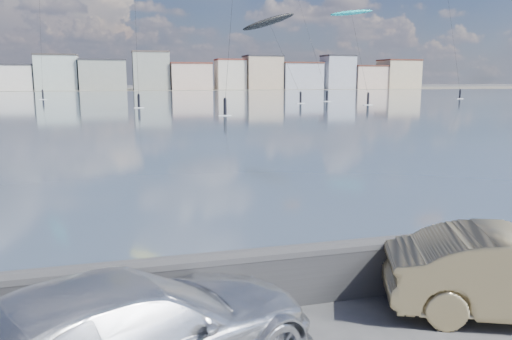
% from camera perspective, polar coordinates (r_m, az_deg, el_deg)
% --- Properties ---
extents(bay_water, '(500.00, 177.00, 0.00)m').
position_cam_1_polar(bay_water, '(96.76, -14.66, 7.68)').
color(bay_water, '#3E5061').
rests_on(bay_water, ground).
extents(far_shore_strip, '(500.00, 60.00, 0.00)m').
position_cam_1_polar(far_shore_strip, '(205.21, -15.20, 8.89)').
color(far_shore_strip, '#4C473D').
rests_on(far_shore_strip, ground).
extents(seawall, '(400.00, 0.36, 1.08)m').
position_cam_1_polar(seawall, '(8.69, -4.17, -12.40)').
color(seawall, '#28282B').
rests_on(seawall, ground).
extents(far_buildings, '(240.79, 13.26, 14.60)m').
position_cam_1_polar(far_buildings, '(191.20, -14.85, 10.63)').
color(far_buildings, white).
rests_on(far_buildings, ground).
extents(car_silver, '(5.78, 4.24, 1.56)m').
position_cam_1_polar(car_silver, '(6.75, -14.53, -17.91)').
color(car_silver, silver).
rests_on(car_silver, ground).
extents(kitesurfer_4, '(8.52, 16.68, 16.45)m').
position_cam_1_polar(kitesurfer_4, '(94.37, 10.87, 17.06)').
color(kitesurfer_4, '#19BFBF').
rests_on(kitesurfer_4, ground).
extents(kitesurfer_13, '(10.33, 12.37, 16.37)m').
position_cam_1_polar(kitesurfer_13, '(91.99, 1.50, 16.51)').
color(kitesurfer_13, black).
rests_on(kitesurfer_13, ground).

